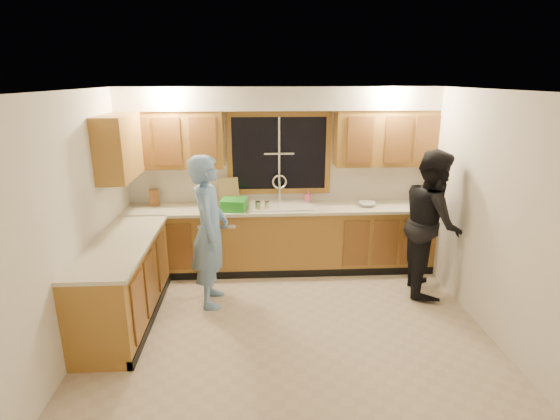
# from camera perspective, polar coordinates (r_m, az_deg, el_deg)

# --- Properties ---
(floor) EXTENTS (4.20, 4.20, 0.00)m
(floor) POSITION_cam_1_polar(r_m,az_deg,el_deg) (4.88, 1.16, -15.43)
(floor) COLOR #C7B299
(floor) RESTS_ON ground
(ceiling) EXTENTS (4.20, 4.20, 0.00)m
(ceiling) POSITION_cam_1_polar(r_m,az_deg,el_deg) (4.12, 1.37, 15.37)
(ceiling) COLOR silver
(wall_back) EXTENTS (4.20, 0.00, 4.20)m
(wall_back) POSITION_cam_1_polar(r_m,az_deg,el_deg) (6.17, -0.12, 4.19)
(wall_back) COLOR white
(wall_back) RESTS_ON ground
(wall_left) EXTENTS (0.00, 3.80, 3.80)m
(wall_left) POSITION_cam_1_polar(r_m,az_deg,el_deg) (4.68, -25.35, -1.69)
(wall_left) COLOR white
(wall_left) RESTS_ON ground
(wall_right) EXTENTS (0.00, 3.80, 3.80)m
(wall_right) POSITION_cam_1_polar(r_m,az_deg,el_deg) (4.96, 26.21, -0.79)
(wall_right) COLOR white
(wall_right) RESTS_ON ground
(base_cabinets_back) EXTENTS (4.20, 0.60, 0.88)m
(base_cabinets_back) POSITION_cam_1_polar(r_m,az_deg,el_deg) (6.12, 0.04, -3.86)
(base_cabinets_back) COLOR #A87630
(base_cabinets_back) RESTS_ON ground
(base_cabinets_left) EXTENTS (0.60, 1.90, 0.88)m
(base_cabinets_left) POSITION_cam_1_polar(r_m,az_deg,el_deg) (5.17, -19.69, -8.96)
(base_cabinets_left) COLOR #A87630
(base_cabinets_left) RESTS_ON ground
(countertop_back) EXTENTS (4.20, 0.63, 0.04)m
(countertop_back) POSITION_cam_1_polar(r_m,az_deg,el_deg) (5.95, 0.05, 0.23)
(countertop_back) COLOR beige
(countertop_back) RESTS_ON base_cabinets_back
(countertop_left) EXTENTS (0.63, 1.90, 0.04)m
(countertop_left) POSITION_cam_1_polar(r_m,az_deg,el_deg) (4.99, -20.05, -4.19)
(countertop_left) COLOR beige
(countertop_left) RESTS_ON base_cabinets_left
(upper_cabinets_left) EXTENTS (1.35, 0.33, 0.75)m
(upper_cabinets_left) POSITION_cam_1_polar(r_m,az_deg,el_deg) (6.00, -13.93, 8.91)
(upper_cabinets_left) COLOR #A87630
(upper_cabinets_left) RESTS_ON wall_back
(upper_cabinets_right) EXTENTS (1.35, 0.33, 0.75)m
(upper_cabinets_right) POSITION_cam_1_polar(r_m,az_deg,el_deg) (6.15, 13.52, 9.13)
(upper_cabinets_right) COLOR #A87630
(upper_cabinets_right) RESTS_ON wall_back
(upper_cabinets_return) EXTENTS (0.33, 0.90, 0.75)m
(upper_cabinets_return) POSITION_cam_1_polar(r_m,az_deg,el_deg) (5.53, -20.31, 7.71)
(upper_cabinets_return) COLOR #A87630
(upper_cabinets_return) RESTS_ON wall_left
(soffit) EXTENTS (4.20, 0.35, 0.30)m
(soffit) POSITION_cam_1_polar(r_m,az_deg,el_deg) (5.85, -0.03, 14.38)
(soffit) COLOR white
(soffit) RESTS_ON wall_back
(window_frame) EXTENTS (1.44, 0.03, 1.14)m
(window_frame) POSITION_cam_1_polar(r_m,az_deg,el_deg) (6.09, -0.12, 7.38)
(window_frame) COLOR black
(window_frame) RESTS_ON wall_back
(sink) EXTENTS (0.86, 0.52, 0.57)m
(sink) POSITION_cam_1_polar(r_m,az_deg,el_deg) (5.98, 0.04, -0.03)
(sink) COLOR white
(sink) RESTS_ON countertop_back
(dishwasher) EXTENTS (0.60, 0.56, 0.82)m
(dishwasher) POSITION_cam_1_polar(r_m,az_deg,el_deg) (6.13, -7.93, -4.27)
(dishwasher) COLOR white
(dishwasher) RESTS_ON floor
(stove) EXTENTS (0.58, 0.75, 0.90)m
(stove) POSITION_cam_1_polar(r_m,az_deg,el_deg) (4.69, -21.62, -11.84)
(stove) COLOR white
(stove) RESTS_ON floor
(man) EXTENTS (0.44, 0.67, 1.80)m
(man) POSITION_cam_1_polar(r_m,az_deg,el_deg) (5.12, -9.19, -2.82)
(man) COLOR #719DD6
(man) RESTS_ON floor
(woman) EXTENTS (0.84, 0.99, 1.80)m
(woman) POSITION_cam_1_polar(r_m,az_deg,el_deg) (5.68, 19.22, -1.56)
(woman) COLOR black
(woman) RESTS_ON floor
(knife_block) EXTENTS (0.14, 0.12, 0.23)m
(knife_block) POSITION_cam_1_polar(r_m,az_deg,el_deg) (6.24, -16.10, 1.60)
(knife_block) COLOR brown
(knife_block) RESTS_ON countertop_back
(cutting_board) EXTENTS (0.29, 0.18, 0.36)m
(cutting_board) POSITION_cam_1_polar(r_m,az_deg,el_deg) (6.09, -6.67, 2.48)
(cutting_board) COLOR tan
(cutting_board) RESTS_ON countertop_back
(dish_crate) EXTENTS (0.36, 0.34, 0.15)m
(dish_crate) POSITION_cam_1_polar(r_m,az_deg,el_deg) (5.82, -6.07, 0.71)
(dish_crate) COLOR green
(dish_crate) RESTS_ON countertop_back
(soap_bottle) EXTENTS (0.10, 0.10, 0.18)m
(soap_bottle) POSITION_cam_1_polar(r_m,az_deg,el_deg) (6.15, 3.67, 1.81)
(soap_bottle) COLOR #E95883
(soap_bottle) RESTS_ON countertop_back
(bowl) EXTENTS (0.24, 0.24, 0.06)m
(bowl) POSITION_cam_1_polar(r_m,az_deg,el_deg) (6.09, 11.32, 0.74)
(bowl) COLOR silver
(bowl) RESTS_ON countertop_back
(can_left) EXTENTS (0.08, 0.08, 0.13)m
(can_left) POSITION_cam_1_polar(r_m,az_deg,el_deg) (5.75, -2.90, 0.48)
(can_left) COLOR #B5AC8B
(can_left) RESTS_ON countertop_back
(can_right) EXTENTS (0.08, 0.08, 0.11)m
(can_right) POSITION_cam_1_polar(r_m,az_deg,el_deg) (5.80, -1.73, 0.57)
(can_right) COLOR #B5AC8B
(can_right) RESTS_ON countertop_back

